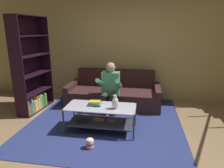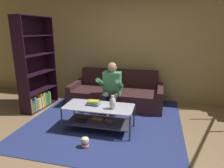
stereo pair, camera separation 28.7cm
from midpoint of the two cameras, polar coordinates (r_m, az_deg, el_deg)
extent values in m
plane|color=#967754|center=(3.35, 0.89, -17.53)|extent=(16.80, 16.80, 0.00)
cube|color=tan|center=(5.25, 7.04, 11.25)|extent=(8.40, 0.12, 2.90)
cube|color=#3A1F20|center=(4.91, 2.80, -3.88)|extent=(1.97, 0.94, 0.40)
cube|color=#321B1B|center=(5.15, 3.67, 1.86)|extent=(1.97, 0.18, 0.43)
cube|color=#3A1F20|center=(5.18, -8.67, -2.31)|extent=(0.13, 0.94, 0.52)
cube|color=#3A1F20|center=(4.81, 15.19, -4.05)|extent=(0.13, 0.94, 0.52)
cylinder|color=#2A2827|center=(4.22, -0.58, -7.18)|extent=(0.14, 0.14, 0.40)
cylinder|color=#2A2827|center=(4.17, 2.10, -7.43)|extent=(0.14, 0.14, 0.40)
cylinder|color=#2A2827|center=(4.29, 0.00, -3.30)|extent=(0.14, 0.42, 0.14)
cylinder|color=#2A2827|center=(4.25, 2.62, -3.50)|extent=(0.14, 0.42, 0.14)
cube|color=#4C9663|center=(4.40, 1.91, 0.13)|extent=(0.38, 0.22, 0.52)
cylinder|color=#4C9663|center=(4.27, -1.26, 0.36)|extent=(0.09, 0.49, 0.31)
cylinder|color=#4C9663|center=(4.18, 4.13, 0.01)|extent=(0.09, 0.49, 0.31)
sphere|color=tan|center=(4.32, 1.95, 4.80)|extent=(0.21, 0.21, 0.21)
ellipsoid|color=black|center=(4.34, 2.01, 5.18)|extent=(0.21, 0.21, 0.13)
cube|color=#B5B5C9|center=(3.63, -1.51, -6.48)|extent=(1.26, 0.56, 0.02)
cube|color=#3A3745|center=(3.75, -1.48, -10.75)|extent=(1.16, 0.51, 0.02)
cylinder|color=#283739|center=(3.70, -11.96, -10.29)|extent=(0.03, 0.03, 0.48)
cylinder|color=#283739|center=(3.39, 7.63, -12.57)|extent=(0.03, 0.03, 0.48)
cylinder|color=#283739|center=(4.13, -8.83, -7.28)|extent=(0.03, 0.03, 0.48)
cylinder|color=#283739|center=(3.86, 8.50, -8.96)|extent=(0.03, 0.03, 0.48)
cube|color=#232825|center=(3.78, -6.67, -10.35)|extent=(0.23, 0.17, 0.02)
cube|color=orange|center=(3.81, -2.06, -10.02)|extent=(0.22, 0.15, 0.02)
cube|color=#A26B53|center=(3.74, 1.23, -10.50)|extent=(0.17, 0.15, 0.02)
cube|color=navy|center=(4.30, 0.65, -9.56)|extent=(3.00, 3.30, 0.01)
cube|color=slate|center=(4.30, 0.65, -9.54)|extent=(1.65, 1.82, 0.00)
ellipsoid|color=silver|center=(3.47, 2.50, -5.45)|extent=(0.12, 0.12, 0.22)
cylinder|color=silver|center=(3.44, 2.52, -3.77)|extent=(0.05, 0.05, 0.05)
cube|color=#2A8556|center=(3.68, -3.05, -5.85)|extent=(0.17, 0.15, 0.02)
cube|color=#7C96AF|center=(3.67, -2.97, -5.60)|extent=(0.22, 0.14, 0.02)
cube|color=#2A8A50|center=(3.68, -3.10, -5.20)|extent=(0.22, 0.20, 0.02)
cube|color=gold|center=(3.66, -3.13, -4.95)|extent=(0.21, 0.16, 0.02)
cube|color=black|center=(4.48, -23.00, 4.28)|extent=(0.30, 0.05, 2.10)
cube|color=black|center=(5.26, -15.79, 6.42)|extent=(0.30, 0.05, 2.10)
cube|color=black|center=(4.95, -20.42, 5.49)|extent=(0.11, 1.03, 2.10)
cube|color=black|center=(5.13, -18.09, -6.07)|extent=(0.38, 1.01, 0.02)
cube|color=black|center=(5.00, -18.48, -1.68)|extent=(0.38, 1.01, 0.02)
cube|color=black|center=(4.90, -18.90, 3.03)|extent=(0.38, 1.01, 0.02)
cube|color=black|center=(4.83, -19.33, 7.90)|extent=(0.38, 1.01, 0.02)
cube|color=black|center=(4.80, -19.78, 12.87)|extent=(0.38, 1.01, 0.02)
cube|color=black|center=(4.81, -20.24, 17.75)|extent=(0.38, 1.01, 0.02)
cube|color=#906E52|center=(4.73, -21.49, -5.92)|extent=(0.26, 0.08, 0.33)
cube|color=olive|center=(4.79, -20.95, -6.37)|extent=(0.24, 0.05, 0.22)
cube|color=#39854A|center=(4.82, -20.75, -6.02)|extent=(0.26, 0.06, 0.25)
cube|color=#729AB3|center=(4.83, -20.43, -5.34)|extent=(0.25, 0.06, 0.34)
cube|color=#9D7C4A|center=(4.89, -20.10, -5.53)|extent=(0.28, 0.07, 0.26)
cube|color=gold|center=(4.91, -19.39, -5.41)|extent=(0.21, 0.06, 0.26)
cube|color=silver|center=(4.94, -19.04, -5.21)|extent=(0.20, 0.06, 0.26)
cube|color=orange|center=(4.96, -18.86, -4.56)|extent=(0.21, 0.04, 0.35)
cube|color=silver|center=(5.02, -18.62, -4.85)|extent=(0.24, 0.06, 0.27)
cube|color=gold|center=(5.04, -18.52, -4.34)|extent=(0.26, 0.05, 0.33)
cube|color=#B3BC3C|center=(5.07, -18.03, -4.19)|extent=(0.23, 0.07, 0.33)
cube|color=#6DA2B6|center=(5.11, -17.67, -4.10)|extent=(0.23, 0.05, 0.32)
cube|color=green|center=(5.16, -17.41, -4.10)|extent=(0.24, 0.06, 0.28)
cube|color=#348E51|center=(5.20, -17.20, -3.66)|extent=(0.27, 0.06, 0.33)
cube|color=gold|center=(5.23, -16.68, -3.64)|extent=(0.23, 0.05, 0.31)
cylinder|color=red|center=(3.33, -5.12, -17.39)|extent=(0.12, 0.12, 0.04)
cylinder|color=white|center=(3.32, -5.14, -16.88)|extent=(0.12, 0.12, 0.04)
cylinder|color=red|center=(3.30, -5.15, -16.37)|extent=(0.12, 0.12, 0.04)
cylinder|color=white|center=(3.28, -5.17, -15.84)|extent=(0.12, 0.12, 0.04)
ellipsoid|color=beige|center=(3.26, -5.18, -15.35)|extent=(0.12, 0.12, 0.04)
camera|label=1|loc=(0.14, -87.93, 0.57)|focal=32.00mm
camera|label=2|loc=(0.14, 92.07, -0.57)|focal=32.00mm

